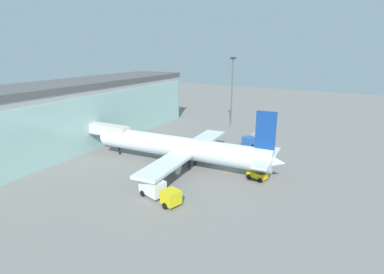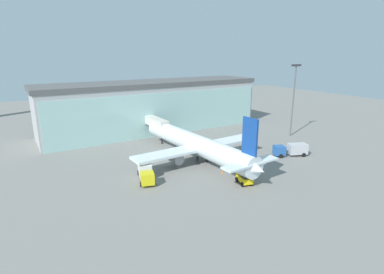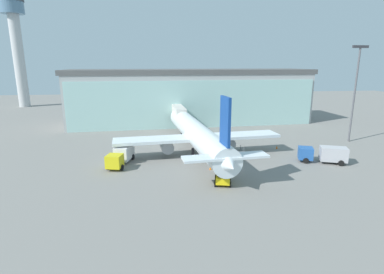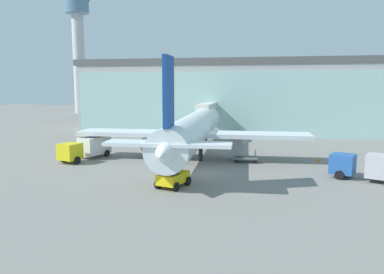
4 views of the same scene
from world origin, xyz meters
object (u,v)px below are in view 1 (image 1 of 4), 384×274
Objects in this scene: airplane at (182,148)px; catering_truck at (158,190)px; fuel_truck at (257,139)px; safety_cone_wingtip at (214,142)px; jet_bridge at (100,130)px; apron_light_mast at (232,86)px; safety_cone_nose at (226,172)px; baggage_cart at (206,154)px; pushback_tug at (258,174)px.

catering_truck is at bearing 102.59° from airplane.
safety_cone_wingtip is at bearing -43.59° from fuel_truck.
jet_bridge is 25.50m from safety_cone_wingtip.
safety_cone_wingtip is (28.08, 5.10, -1.19)m from catering_truck.
catering_truck is 28.56m from safety_cone_wingtip.
apron_light_mast is 34.45× the size of safety_cone_nose.
baggage_cart is (6.80, -1.46, -3.03)m from airplane.
fuel_truck is at bearing -64.32° from safety_cone_wingtip.
safety_cone_wingtip is at bearing -91.08° from airplane.
pushback_tug reaches higher than safety_cone_wingtip.
airplane is (-32.20, -4.36, -7.69)m from apron_light_mast.
baggage_cart is 5.40× the size of safety_cone_wingtip.
jet_bridge is 4.19× the size of pushback_tug.
apron_light_mast is at bearing 22.34° from safety_cone_nose.
airplane is 10.71× the size of pushback_tug.
apron_light_mast is 46.73m from catering_truck.
safety_cone_nose is at bearing -146.58° from safety_cone_wingtip.
jet_bridge is 37.74m from apron_light_mast.
pushback_tug is at bearing -148.98° from apron_light_mast.
apron_light_mast reaches higher than jet_bridge.
airplane is at bearing 122.39° from catering_truck.
fuel_truck is 14.22m from baggage_cart.
safety_cone_nose is (13.53, -4.50, -1.19)m from catering_truck.
catering_truck is (-12.73, -4.04, -2.06)m from airplane.
catering_truck is at bearing 152.41° from jet_bridge.
apron_light_mast reaches higher than fuel_truck.
pushback_tug is at bearing -179.45° from airplane.
safety_cone_nose is 1.00× the size of safety_cone_wingtip.
baggage_cart is (-25.40, -5.82, -10.72)m from apron_light_mast.
jet_bridge is 0.39× the size of airplane.
catering_truck is 14.31m from safety_cone_nose.
fuel_truck is 18.80m from safety_cone_nose.
jet_bridge is 22.96m from baggage_cart.
apron_light_mast is 34.45× the size of safety_cone_wingtip.
fuel_truck is at bearing -116.47° from airplane.
airplane is (1.79, -19.41, -1.18)m from jet_bridge.
jet_bridge reaches higher than safety_cone_nose.
apron_light_mast is at bearing 11.10° from safety_cone_wingtip.
jet_bridge is 19.53m from airplane.
baggage_cart is at bearing -167.09° from apron_light_mast.
airplane is at bearing -177.32° from jet_bridge.
pushback_tug is (-30.81, -18.53, -10.25)m from apron_light_mast.
baggage_cart is (19.52, 2.59, -0.97)m from catering_truck.
fuel_truck is 2.56× the size of baggage_cart.
apron_light_mast is 20.00m from fuel_truck.
airplane is 14.46m from pushback_tug.
catering_truck is 17.37m from pushback_tug.
apron_light_mast reaches higher than baggage_cart.
safety_cone_wingtip is (15.35, 1.06, -3.26)m from airplane.
fuel_truck is at bearing -56.76° from pushback_tug.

